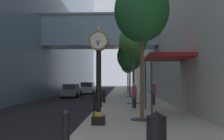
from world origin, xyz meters
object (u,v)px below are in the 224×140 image
at_px(street_clock, 99,71).
at_px(pedestrian_by_clock, 153,92).
at_px(bollard_nearest, 66,130).
at_px(car_grey_near, 71,91).
at_px(street_tree_far, 128,65).
at_px(trash_bin, 156,131).
at_px(bollard_fifth, 104,96).
at_px(car_white_mid, 88,88).
at_px(street_tree_mid_far, 130,56).
at_px(bollard_third, 95,104).
at_px(street_tree_near, 142,11).
at_px(street_tree_mid_near, 133,41).
at_px(bollard_fourth, 101,99).
at_px(pedestrian_walking, 134,95).

distance_m(street_clock, pedestrian_by_clock, 8.87).
distance_m(bollard_nearest, car_grey_near, 22.30).
distance_m(street_tree_far, trash_bin, 28.64).
bearing_deg(bollard_fifth, car_white_mid, 102.90).
height_order(street_clock, car_grey_near, street_clock).
xyz_separation_m(street_tree_mid_far, trash_bin, (-0.07, -20.60, -4.03)).
height_order(bollard_third, trash_bin, bollard_third).
bearing_deg(bollard_third, car_white_mid, 99.01).
relative_size(bollard_fifth, street_tree_near, 0.16).
height_order(bollard_third, street_tree_mid_near, street_tree_mid_near).
relative_size(bollard_nearest, car_white_mid, 0.24).
relative_size(bollard_fourth, car_grey_near, 0.27).
relative_size(street_tree_near, pedestrian_by_clock, 3.81).
height_order(street_tree_far, car_grey_near, street_tree_far).
bearing_deg(bollard_fifth, street_tree_near, -73.93).
height_order(bollard_fourth, bollard_fifth, same).
relative_size(car_grey_near, car_white_mid, 0.89).
relative_size(bollard_fourth, bollard_fifth, 1.00).
height_order(bollard_third, street_tree_near, street_tree_near).
distance_m(street_tree_near, trash_bin, 6.80).
xyz_separation_m(bollard_fifth, car_white_mid, (-3.49, 15.24, 0.12)).
relative_size(bollard_nearest, bollard_third, 1.00).
distance_m(street_tree_mid_far, street_tree_far, 7.83).
xyz_separation_m(bollard_nearest, street_tree_mid_far, (2.40, 20.82, 3.99)).
bearing_deg(car_white_mid, bollard_fourth, -79.39).
bearing_deg(bollard_fourth, street_clock, -85.73).
bearing_deg(street_tree_near, trash_bin, -90.75).
bearing_deg(street_tree_far, street_clock, -94.50).
xyz_separation_m(bollard_fifth, street_tree_far, (2.40, 15.11, 3.49)).
distance_m(bollard_fourth, street_tree_near, 7.18).
relative_size(street_tree_far, car_white_mid, 1.14).
distance_m(bollard_fourth, pedestrian_walking, 2.32).
bearing_deg(trash_bin, pedestrian_walking, 90.35).
xyz_separation_m(bollard_nearest, street_tree_far, (2.40, 28.64, 3.49)).
relative_size(street_clock, bollard_fifth, 3.72).
bearing_deg(bollard_fifth, bollard_fourth, -90.00).
bearing_deg(bollard_nearest, street_tree_mid_far, 83.42).
xyz_separation_m(street_clock, bollard_nearest, (-0.46, -3.96, -1.67)).
xyz_separation_m(bollard_nearest, car_white_mid, (-3.49, 28.77, 0.12)).
xyz_separation_m(street_tree_mid_far, pedestrian_by_clock, (1.47, -8.77, -3.63)).
bearing_deg(bollard_fourth, bollard_third, -90.00).
distance_m(bollard_third, trash_bin, 6.95).
bearing_deg(street_tree_far, bollard_fourth, -97.40).
distance_m(bollard_nearest, street_tree_mid_near, 13.95).
xyz_separation_m(bollard_fourth, pedestrian_by_clock, (3.87, 1.90, 0.36)).
bearing_deg(street_tree_mid_far, street_tree_mid_near, -90.00).
distance_m(street_tree_mid_far, trash_bin, 20.99).
bearing_deg(bollard_third, street_tree_mid_far, 80.30).
xyz_separation_m(street_tree_mid_near, pedestrian_walking, (-0.12, -3.21, -4.14)).
height_order(bollard_fifth, car_white_mid, car_white_mid).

